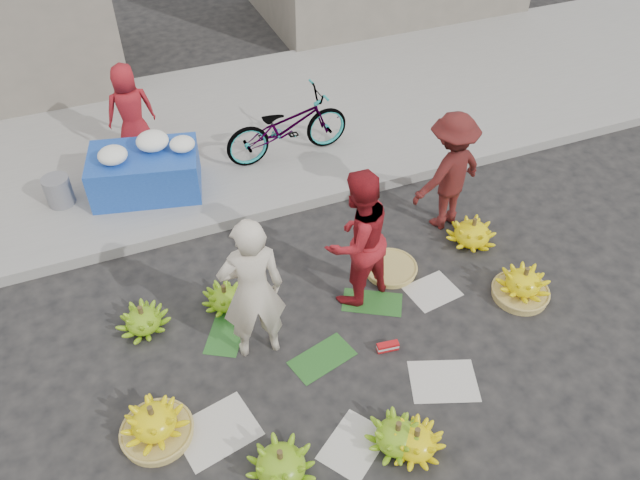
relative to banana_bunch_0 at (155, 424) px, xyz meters
name	(u,v)px	position (x,y,z in m)	size (l,w,h in m)	color
ground	(324,341)	(1.81, 0.44, -0.19)	(80.00, 80.00, 0.00)	black
curb	(259,211)	(1.81, 2.64, -0.11)	(40.00, 0.25, 0.15)	gray
sidewalk	(216,130)	(1.81, 4.74, -0.13)	(40.00, 4.00, 0.12)	gray
newspaper_scatter	(356,402)	(1.81, -0.36, -0.19)	(3.20, 1.80, 0.00)	silver
banana_leaves	(308,330)	(1.71, 0.64, -0.19)	(2.00, 1.00, 0.00)	#1D541C
banana_bunch_0	(155,424)	(0.00, 0.00, 0.00)	(0.70, 0.70, 0.44)	#A78C46
banana_bunch_1	(281,464)	(0.92, -0.77, -0.02)	(0.74, 0.74, 0.37)	#5B9B16
banana_bunch_2	(397,435)	(1.97, -0.89, -0.04)	(0.68, 0.68, 0.34)	#5B9B16
banana_bunch_3	(416,441)	(2.09, -1.00, -0.05)	(0.54, 0.54, 0.33)	#FDED0C
banana_bunch_4	(523,285)	(4.08, 0.22, -0.01)	(0.61, 0.61, 0.43)	#A78C46
banana_bunch_5	(472,232)	(4.05, 1.18, -0.03)	(0.77, 0.77, 0.37)	#FDED0C
banana_bunch_6	(143,319)	(0.12, 1.31, -0.05)	(0.61, 0.61, 0.33)	#5B9B16
banana_bunch_7	(225,297)	(1.00, 1.30, -0.06)	(0.50, 0.50, 0.31)	#5B9B16
basket_spare	(390,269)	(2.92, 1.11, -0.15)	(0.60, 0.60, 0.07)	#A78C46
incense_stack	(388,347)	(2.37, 0.09, -0.14)	(0.22, 0.07, 0.09)	red
vendor_cream	(252,291)	(1.15, 0.61, 0.67)	(0.62, 0.41, 1.71)	beige
vendor_red	(357,239)	(2.38, 0.94, 0.63)	(0.80, 0.62, 1.64)	#AE1A20
man_striped	(449,172)	(3.92, 1.66, 0.58)	(1.00, 0.57, 1.54)	maroon
flower_table	(146,170)	(0.60, 3.54, 0.26)	(1.51, 1.13, 0.79)	#1942A8
grey_bucket	(58,191)	(-0.49, 3.69, 0.12)	(0.34, 0.34, 0.38)	slate
flower_vendor	(130,111)	(0.63, 4.49, 0.59)	(0.65, 0.42, 1.32)	#AE1A20
bicycle	(287,126)	(2.57, 3.63, 0.40)	(1.77, 0.62, 0.93)	gray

